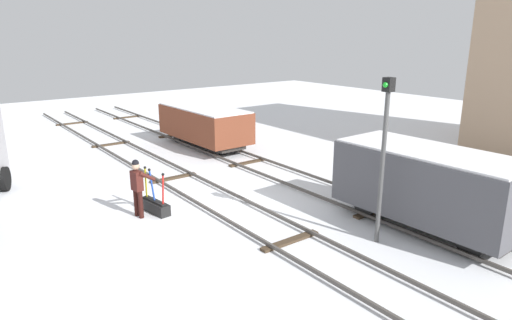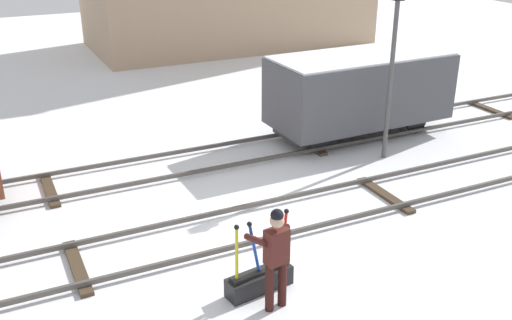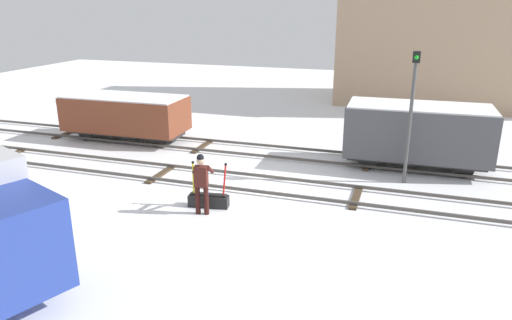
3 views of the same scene
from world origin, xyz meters
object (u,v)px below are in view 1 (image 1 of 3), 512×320
Objects in this scene: rail_worker at (138,184)px; freight_car_far_end at (427,185)px; freight_car_near_switch at (204,124)px; signal_post at (384,147)px; switch_lever_frame at (155,205)px.

freight_car_far_end reaches higher than rail_worker.
freight_car_far_end is 12.50m from freight_car_near_switch.
rail_worker is 7.41m from signal_post.
rail_worker is 9.06m from freight_car_near_switch.
freight_car_near_switch is (-6.52, 5.73, 0.95)m from switch_lever_frame.
freight_car_far_end is (5.98, 5.73, 1.15)m from switch_lever_frame.
freight_car_near_switch is at bearing 178.65° from freight_car_far_end.
signal_post reaches higher than freight_car_far_end.
freight_car_near_switch reaches higher than rail_worker.
switch_lever_frame is at bearing -137.55° from freight_car_far_end.
switch_lever_frame is at bearing -144.82° from signal_post.
signal_post is (5.66, 3.99, 2.46)m from switch_lever_frame.
freight_car_near_switch reaches higher than switch_lever_frame.
rail_worker is at bearing -44.79° from freight_car_near_switch.
freight_car_far_end reaches higher than freight_car_near_switch.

